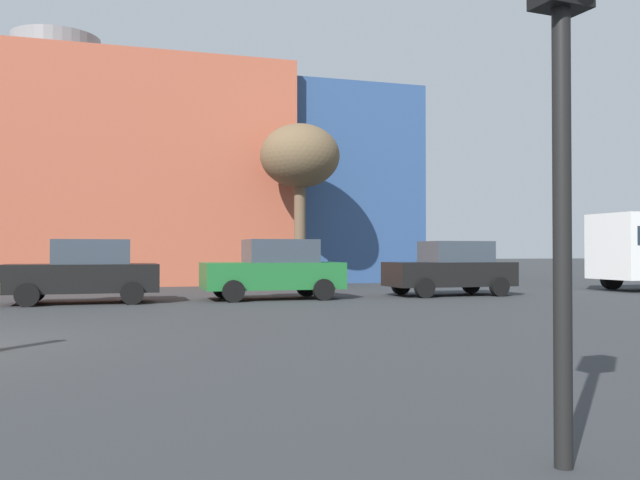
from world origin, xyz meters
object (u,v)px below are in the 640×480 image
(parked_car_2, at_px, (84,272))
(traffic_light_near_right, at_px, (564,28))
(parked_car_4, at_px, (451,268))
(parked_car_3, at_px, (274,269))
(bare_tree_1, at_px, (300,158))

(parked_car_2, relative_size, traffic_light_near_right, 1.02)
(parked_car_2, height_order, parked_car_4, same)
(parked_car_3, height_order, traffic_light_near_right, traffic_light_near_right)
(parked_car_3, xyz_separation_m, traffic_light_near_right, (-1.82, -15.72, 1.99))
(parked_car_3, distance_m, bare_tree_1, 7.78)
(parked_car_4, relative_size, bare_tree_1, 0.62)
(parked_car_2, bearing_deg, parked_car_4, 180.00)
(parked_car_2, height_order, bare_tree_1, bare_tree_1)
(parked_car_2, distance_m, traffic_light_near_right, 16.21)
(traffic_light_near_right, bearing_deg, parked_car_2, -173.13)
(parked_car_3, relative_size, parked_car_4, 1.02)
(parked_car_2, bearing_deg, bare_tree_1, -141.65)
(parked_car_3, height_order, parked_car_4, parked_car_3)
(traffic_light_near_right, height_order, bare_tree_1, bare_tree_1)
(parked_car_4, relative_size, traffic_light_near_right, 1.02)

